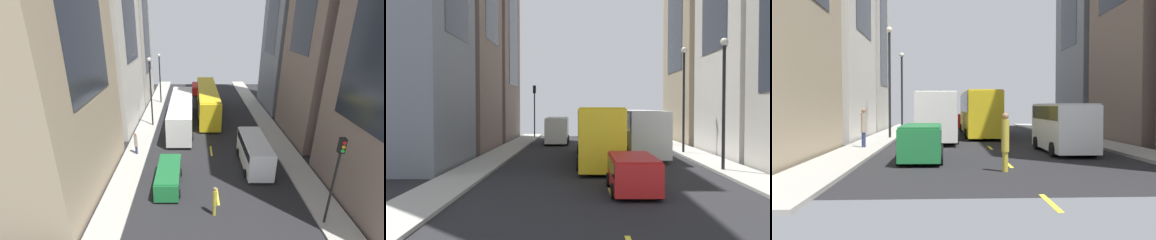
% 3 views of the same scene
% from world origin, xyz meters
% --- Properties ---
extents(ground_plane, '(40.82, 40.82, 0.00)m').
position_xyz_m(ground_plane, '(0.00, 0.00, 0.00)').
color(ground_plane, black).
extents(sidewalk_west, '(2.27, 44.00, 0.15)m').
position_xyz_m(sidewalk_west, '(-7.27, 0.00, 0.07)').
color(sidewalk_west, '#9E9B93').
rests_on(sidewalk_west, ground).
extents(sidewalk_east, '(2.27, 44.00, 0.15)m').
position_xyz_m(sidewalk_east, '(7.27, 0.00, 0.07)').
color(sidewalk_east, '#9E9B93').
rests_on(sidewalk_east, ground).
extents(lane_stripe_0, '(0.16, 2.00, 0.01)m').
position_xyz_m(lane_stripe_0, '(0.00, -21.00, 0.01)').
color(lane_stripe_0, yellow).
rests_on(lane_stripe_0, ground).
extents(lane_stripe_1, '(0.16, 2.00, 0.01)m').
position_xyz_m(lane_stripe_1, '(0.00, -14.00, 0.01)').
color(lane_stripe_1, yellow).
rests_on(lane_stripe_1, ground).
extents(lane_stripe_2, '(0.16, 2.00, 0.01)m').
position_xyz_m(lane_stripe_2, '(0.00, -7.00, 0.01)').
color(lane_stripe_2, yellow).
rests_on(lane_stripe_2, ground).
extents(lane_stripe_3, '(0.16, 2.00, 0.01)m').
position_xyz_m(lane_stripe_3, '(0.00, 0.00, 0.01)').
color(lane_stripe_3, yellow).
rests_on(lane_stripe_3, ground).
extents(lane_stripe_4, '(0.16, 2.00, 0.01)m').
position_xyz_m(lane_stripe_4, '(0.00, 7.00, 0.01)').
color(lane_stripe_4, yellow).
rests_on(lane_stripe_4, ground).
extents(lane_stripe_5, '(0.16, 2.00, 0.01)m').
position_xyz_m(lane_stripe_5, '(0.00, 14.00, 0.01)').
color(lane_stripe_5, yellow).
rests_on(lane_stripe_5, ground).
extents(building_east_0, '(9.46, 10.08, 26.38)m').
position_xyz_m(building_east_0, '(13.29, -14.58, 13.19)').
color(building_east_0, '#7A665B').
rests_on(building_east_0, ground).
extents(city_bus_white, '(2.80, 12.48, 3.35)m').
position_xyz_m(city_bus_white, '(-3.17, -0.66, 2.01)').
color(city_bus_white, silver).
rests_on(city_bus_white, ground).
extents(streetcar_yellow, '(2.70, 13.63, 3.59)m').
position_xyz_m(streetcar_yellow, '(0.18, 3.78, 2.12)').
color(streetcar_yellow, yellow).
rests_on(streetcar_yellow, ground).
extents(delivery_van_white, '(2.25, 5.85, 2.58)m').
position_xyz_m(delivery_van_white, '(3.55, -9.70, 1.51)').
color(delivery_van_white, white).
rests_on(delivery_van_white, ground).
extents(car_green_0, '(1.92, 4.51, 1.61)m').
position_xyz_m(car_green_0, '(-3.70, -12.65, 0.95)').
color(car_green_0, '#1E7238').
rests_on(car_green_0, ground).
extents(car_red_1, '(2.05, 4.23, 1.54)m').
position_xyz_m(car_red_1, '(-0.92, 13.92, 0.91)').
color(car_red_1, red).
rests_on(car_red_1, ground).
extents(pedestrian_walking_far, '(0.29, 0.29, 2.20)m').
position_xyz_m(pedestrian_walking_far, '(-0.41, -15.92, 1.20)').
color(pedestrian_walking_far, gold).
rests_on(pedestrian_walking_far, ground).
extents(pedestrian_crossing_near, '(0.30, 0.30, 2.17)m').
position_xyz_m(pedestrian_crossing_near, '(-7.18, -7.81, 1.33)').
color(pedestrian_crossing_near, navy).
rests_on(pedestrian_crossing_near, ground).
extents(traffic_light_near_corner, '(0.32, 0.44, 5.92)m').
position_xyz_m(traffic_light_near_corner, '(6.54, -16.76, 4.26)').
color(traffic_light_near_corner, black).
rests_on(traffic_light_near_corner, ground).
extents(streetlamp_near, '(0.44, 0.44, 7.27)m').
position_xyz_m(streetlamp_near, '(-6.64, 8.36, 4.59)').
color(streetlamp_near, black).
rests_on(streetlamp_near, ground).
extents(streetlamp_far, '(0.44, 0.44, 8.03)m').
position_xyz_m(streetlamp_far, '(-6.64, -0.63, 4.99)').
color(streetlamp_far, black).
rests_on(streetlamp_far, ground).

